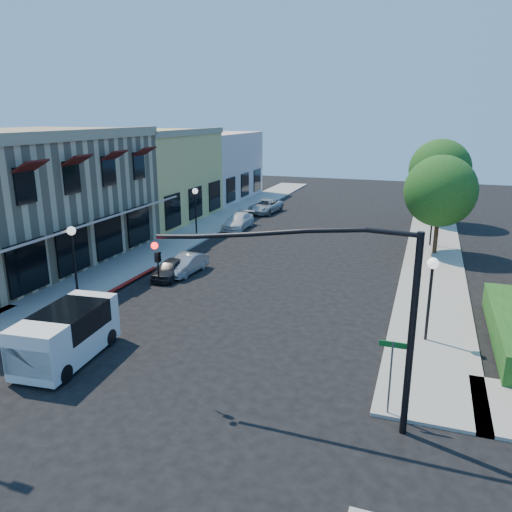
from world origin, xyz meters
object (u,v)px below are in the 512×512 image
(street_tree_a, at_px, (440,191))
(parked_car_a, at_px, (171,269))
(parked_car_c, at_px, (238,221))
(lamppost_left_far, at_px, (195,199))
(white_van, at_px, (65,333))
(street_tree_b, at_px, (440,170))
(street_name_sign, at_px, (391,366))
(lamppost_left_near, at_px, (72,243))
(parked_car_d, at_px, (265,206))
(signal_mast_arm, at_px, (336,292))
(parked_car_b, at_px, (186,264))
(lamppost_right_near, at_px, (431,278))
(lamppost_right_far, at_px, (433,208))

(street_tree_a, distance_m, parked_car_a, 17.66)
(street_tree_a, distance_m, parked_car_c, 15.71)
(lamppost_left_far, height_order, white_van, lamppost_left_far)
(street_tree_b, bearing_deg, parked_car_c, -154.98)
(street_tree_b, bearing_deg, lamppost_left_far, -149.97)
(street_name_sign, relative_size, lamppost_left_near, 0.70)
(street_tree_a, height_order, street_name_sign, street_tree_a)
(lamppost_left_far, bearing_deg, street_tree_b, 30.03)
(parked_car_d, bearing_deg, lamppost_left_near, -89.15)
(street_tree_a, bearing_deg, street_name_sign, -93.76)
(parked_car_c, xyz_separation_m, parked_car_d, (0.00, 7.00, 0.02))
(lamppost_left_far, relative_size, parked_car_c, 0.87)
(parked_car_d, bearing_deg, white_van, -79.82)
(street_tree_a, distance_m, street_tree_b, 10.01)
(signal_mast_arm, height_order, white_van, signal_mast_arm)
(street_tree_b, height_order, lamppost_left_near, street_tree_b)
(street_name_sign, height_order, parked_car_d, street_name_sign)
(lamppost_left_far, distance_m, white_van, 20.57)
(lamppost_left_near, bearing_deg, parked_car_a, 51.23)
(street_tree_b, xyz_separation_m, street_name_sign, (-1.30, -29.80, -2.85))
(signal_mast_arm, bearing_deg, white_van, 177.39)
(street_tree_a, xyz_separation_m, parked_car_b, (-13.60, -9.00, -3.64))
(lamppost_left_far, bearing_deg, white_van, -77.83)
(lamppost_left_near, distance_m, parked_car_a, 5.58)
(parked_car_b, height_order, parked_car_d, parked_car_d)
(parked_car_c, bearing_deg, street_tree_b, 24.27)
(signal_mast_arm, relative_size, lamppost_left_near, 2.24)
(lamppost_right_near, distance_m, lamppost_right_far, 16.00)
(street_tree_a, height_order, signal_mast_arm, street_tree_a)
(street_name_sign, distance_m, parked_car_a, 16.15)
(lamppost_right_near, distance_m, parked_car_d, 28.22)
(lamppost_left_near, bearing_deg, street_tree_a, 38.98)
(lamppost_right_near, bearing_deg, white_van, -154.50)
(street_name_sign, relative_size, lamppost_right_near, 0.70)
(lamppost_left_far, distance_m, parked_car_d, 10.48)
(street_tree_a, relative_size, street_tree_b, 0.92)
(white_van, bearing_deg, parked_car_c, 95.02)
(signal_mast_arm, height_order, parked_car_a, signal_mast_arm)
(street_name_sign, distance_m, lamppost_right_far, 21.85)
(parked_car_a, xyz_separation_m, parked_car_b, (0.49, 1.00, 0.02))
(street_tree_b, distance_m, parked_car_a, 24.79)
(lamppost_left_near, distance_m, lamppost_right_far, 23.35)
(lamppost_left_far, xyz_separation_m, parked_car_c, (2.30, 3.00, -2.14))
(lamppost_right_near, height_order, parked_car_b, lamppost_right_near)
(street_name_sign, height_order, parked_car_a, street_name_sign)
(lamppost_right_near, bearing_deg, parked_car_c, 130.85)
(parked_car_c, height_order, parked_car_d, parked_car_d)
(lamppost_right_near, bearing_deg, street_tree_a, 88.77)
(lamppost_left_far, relative_size, parked_car_a, 1.15)
(street_tree_a, height_order, parked_car_d, street_tree_a)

